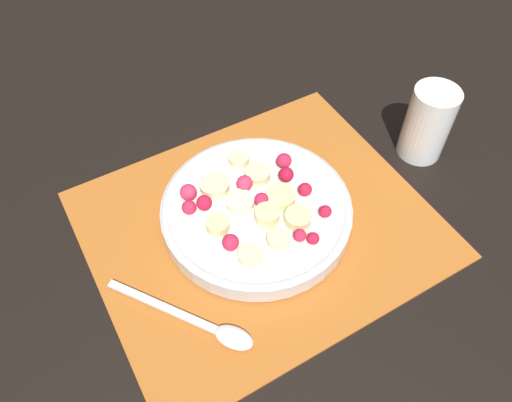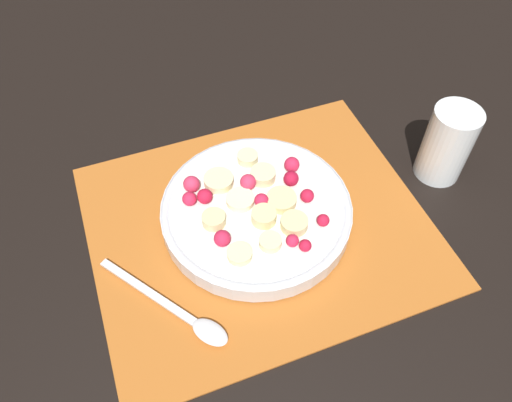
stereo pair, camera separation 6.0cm
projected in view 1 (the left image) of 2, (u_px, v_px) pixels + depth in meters
The scene contains 5 objects.
ground_plane at pixel (260, 225), 0.63m from camera, with size 3.00×3.00×0.00m, color black.
placemat at pixel (260, 224), 0.63m from camera, with size 0.41×0.35×0.01m.
fruit_bowl at pixel (256, 209), 0.62m from camera, with size 0.24×0.24×0.05m.
spoon at pixel (207, 326), 0.54m from camera, with size 0.12×0.16×0.01m.
drinking_glass at pixel (430, 125), 0.67m from camera, with size 0.06×0.06×0.11m.
Camera 1 is at (-0.19, -0.31, 0.51)m, focal length 35.00 mm.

